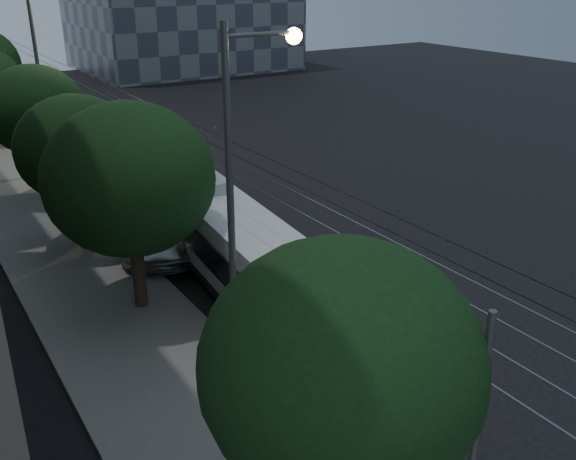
% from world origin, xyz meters
% --- Properties ---
extents(ground, '(120.00, 120.00, 0.00)m').
position_xyz_m(ground, '(0.00, 0.00, 0.00)').
color(ground, black).
rests_on(ground, ground).
extents(sidewalk, '(5.00, 90.00, 0.15)m').
position_xyz_m(sidewalk, '(-7.50, 20.00, 0.07)').
color(sidewalk, slate).
rests_on(sidewalk, ground).
extents(tram_rails, '(4.52, 90.00, 0.02)m').
position_xyz_m(tram_rails, '(2.50, 20.00, 0.01)').
color(tram_rails, gray).
rests_on(tram_rails, ground).
extents(overhead_wires, '(2.23, 90.00, 6.00)m').
position_xyz_m(overhead_wires, '(-4.97, 20.00, 3.47)').
color(overhead_wires, black).
rests_on(overhead_wires, ground).
extents(trolleybus, '(3.40, 11.53, 5.63)m').
position_xyz_m(trolleybus, '(-2.99, 3.36, 1.58)').
color(trolleybus, silver).
rests_on(trolleybus, ground).
extents(pickup_silver, '(5.39, 7.22, 1.82)m').
position_xyz_m(pickup_silver, '(-3.86, 8.00, 0.91)').
color(pickup_silver, '#979A9E').
rests_on(pickup_silver, ground).
extents(car_white_a, '(1.58, 3.82, 1.29)m').
position_xyz_m(car_white_a, '(-3.24, 14.00, 0.65)').
color(car_white_a, silver).
rests_on(car_white_a, ground).
extents(car_white_b, '(1.98, 4.57, 1.31)m').
position_xyz_m(car_white_b, '(-2.70, 23.56, 0.66)').
color(car_white_b, silver).
rests_on(car_white_b, ground).
extents(car_white_c, '(1.42, 4.03, 1.33)m').
position_xyz_m(car_white_c, '(-2.70, 24.50, 0.66)').
color(car_white_c, '#B7B7BB').
rests_on(car_white_c, ground).
extents(car_white_d, '(1.99, 4.55, 1.52)m').
position_xyz_m(car_white_d, '(-3.38, 29.50, 0.76)').
color(car_white_d, silver).
rests_on(car_white_d, ground).
extents(tree_0, '(4.95, 4.95, 6.90)m').
position_xyz_m(tree_0, '(-7.00, -8.37, 4.65)').
color(tree_0, black).
rests_on(tree_0, ground).
extents(tree_1, '(5.51, 5.51, 7.17)m').
position_xyz_m(tree_1, '(-6.50, 3.49, 4.68)').
color(tree_1, black).
rests_on(tree_1, ground).
extents(tree_2, '(4.80, 4.80, 6.42)m').
position_xyz_m(tree_2, '(-6.50, 9.74, 4.24)').
color(tree_2, black).
rests_on(tree_2, ground).
extents(tree_3, '(4.80, 4.80, 6.73)m').
position_xyz_m(tree_3, '(-6.50, 16.74, 4.55)').
color(tree_3, black).
rests_on(tree_3, ground).
extents(streetlamp_near, '(2.37, 0.44, 9.77)m').
position_xyz_m(streetlamp_near, '(-4.79, -0.95, 5.90)').
color(streetlamp_near, '#525254').
rests_on(streetlamp_near, ground).
extents(streetlamp_far, '(2.70, 0.44, 11.35)m').
position_xyz_m(streetlamp_far, '(-4.84, 20.60, 6.76)').
color(streetlamp_far, '#525254').
rests_on(streetlamp_far, ground).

